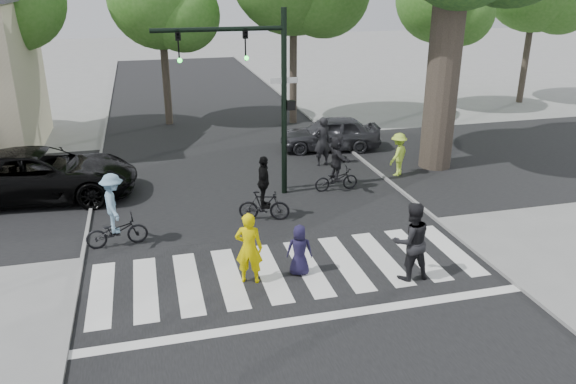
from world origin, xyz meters
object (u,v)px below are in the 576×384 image
object	(u,v)px
pedestrian_child	(299,250)
cyclist_left	(115,215)
pedestrian_adult	(411,241)
cyclist_right	(337,166)
cyclist_mid	(264,194)
pedestrian_woman	(249,248)
car_grey	(330,133)
traffic_signal	(258,78)
car_suv	(41,174)

from	to	relation	value
pedestrian_child	cyclist_left	distance (m)	5.16
pedestrian_adult	cyclist_right	size ratio (longest dim) A/B	1.01
pedestrian_adult	cyclist_right	xyz separation A→B (m)	(0.25, 6.09, -0.12)
cyclist_mid	cyclist_right	xyz separation A→B (m)	(2.91, 1.82, 0.05)
pedestrian_adult	pedestrian_woman	bearing A→B (deg)	-11.89
pedestrian_woman	pedestrian_adult	distance (m)	3.86
pedestrian_child	car_grey	distance (m)	10.70
traffic_signal	pedestrian_woman	bearing A→B (deg)	-104.31
traffic_signal	pedestrian_adult	size ratio (longest dim) A/B	3.05
cyclist_mid	car_grey	xyz separation A→B (m)	(4.23, 6.46, -0.11)
traffic_signal	cyclist_right	xyz separation A→B (m)	(2.62, -0.20, -3.03)
pedestrian_woman	cyclist_right	size ratio (longest dim) A/B	0.92
pedestrian_woman	pedestrian_child	distance (m)	1.28
pedestrian_woman	cyclist_left	size ratio (longest dim) A/B	0.87
pedestrian_woman	car_suv	bearing A→B (deg)	-32.79
cyclist_left	cyclist_right	size ratio (longest dim) A/B	1.06
pedestrian_child	car_grey	world-z (taller)	car_grey
pedestrian_child	traffic_signal	bearing A→B (deg)	-77.05
pedestrian_child	cyclist_mid	bearing A→B (deg)	-73.15
traffic_signal	cyclist_left	size ratio (longest dim) A/B	2.91
traffic_signal	pedestrian_child	distance (m)	6.34
traffic_signal	cyclist_mid	xyz separation A→B (m)	(-0.29, -2.01, -3.08)
cyclist_right	pedestrian_child	bearing A→B (deg)	-117.88
car_suv	cyclist_left	bearing A→B (deg)	-145.30
traffic_signal	car_suv	bearing A→B (deg)	167.74
pedestrian_adult	cyclist_right	world-z (taller)	pedestrian_adult
traffic_signal	pedestrian_child	xyz separation A→B (m)	(-0.15, -5.44, -3.25)
pedestrian_child	car_grey	bearing A→B (deg)	-98.00
car_suv	car_grey	world-z (taller)	car_suv
cyclist_mid	car_suv	distance (m)	7.52
pedestrian_child	pedestrian_adult	world-z (taller)	pedestrian_adult
pedestrian_woman	pedestrian_adult	world-z (taller)	pedestrian_adult
traffic_signal	car_grey	bearing A→B (deg)	48.41
cyclist_mid	pedestrian_child	bearing A→B (deg)	-87.64
traffic_signal	cyclist_right	size ratio (longest dim) A/B	3.09
cyclist_mid	car_suv	bearing A→B (deg)	152.10
cyclist_left	cyclist_mid	bearing A→B (deg)	9.23
car_grey	car_suv	bearing A→B (deg)	-66.42
car_grey	cyclist_right	bearing A→B (deg)	-7.41
traffic_signal	car_suv	size ratio (longest dim) A/B	1.00
cyclist_right	car_grey	bearing A→B (deg)	74.12
pedestrian_woman	car_suv	xyz separation A→B (m)	(-5.53, 7.01, -0.06)
cyclist_left	cyclist_right	bearing A→B (deg)	19.32
car_grey	pedestrian_adult	bearing A→B (deg)	0.16
cyclist_left	car_suv	size ratio (longest dim) A/B	0.34
pedestrian_adult	traffic_signal	bearing A→B (deg)	-69.49
cyclist_mid	cyclist_left	bearing A→B (deg)	-170.77
pedestrian_woman	cyclist_mid	xyz separation A→B (m)	(1.12, 3.49, -0.08)
pedestrian_adult	cyclist_left	world-z (taller)	cyclist_left
pedestrian_child	pedestrian_adult	xyz separation A→B (m)	(2.52, -0.85, 0.33)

